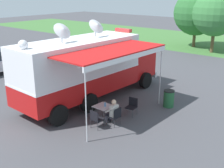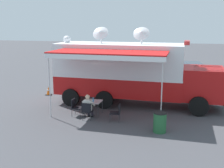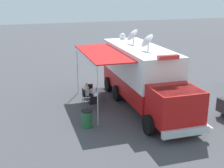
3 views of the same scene
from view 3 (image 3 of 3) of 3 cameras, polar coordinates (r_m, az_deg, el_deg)
ground_plane at (r=19.25m, az=4.98°, el=-3.25°), size 100.00×100.00×0.00m
lot_stripe at (r=18.17m, az=14.24°, el=-5.01°), size 0.24×4.80×0.01m
command_truck at (r=17.98m, az=5.93°, el=1.76°), size 4.99×9.55×4.53m
folding_table at (r=18.99m, az=-2.75°, el=-1.33°), size 0.82×0.82×0.73m
water_bottle at (r=18.90m, az=-2.99°, el=-0.91°), size 0.07×0.07×0.22m
folding_chair_at_table at (r=18.92m, az=-5.13°, el=-1.97°), size 0.49×0.49×0.87m
folding_chair_beside_table at (r=19.75m, az=-4.28°, el=-1.11°), size 0.49×0.49×0.87m
folding_chair_spare_by_truck at (r=17.62m, az=-3.61°, el=-3.41°), size 0.54×0.54×0.87m
seated_responder at (r=18.92m, az=-4.58°, el=-1.52°), size 0.67×0.56×1.25m
trash_bin at (r=15.56m, az=-4.77°, el=-6.56°), size 0.57×0.57×0.91m
traffic_cone at (r=23.76m, az=2.03°, el=1.52°), size 0.36×0.36×0.58m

